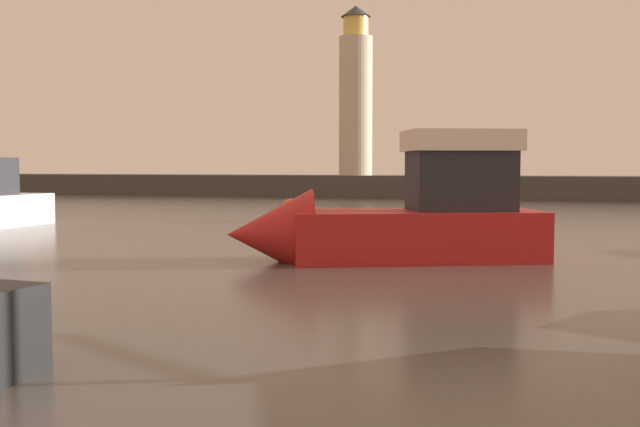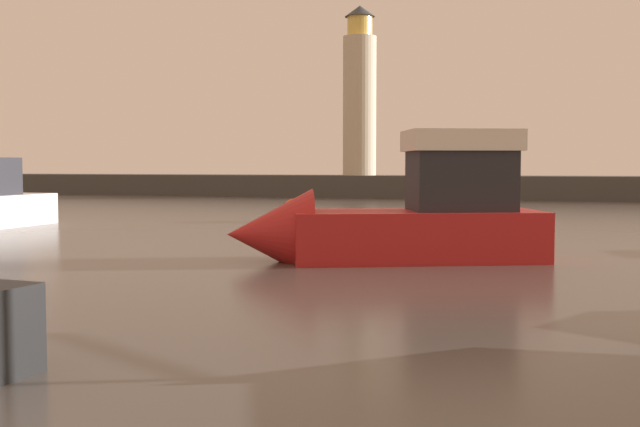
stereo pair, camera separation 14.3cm
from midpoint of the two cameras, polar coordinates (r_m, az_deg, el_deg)
The scene contains 5 objects.
ground_plane at distance 30.81m, azimuth 4.10°, elevation -1.00°, with size 220.00×220.00×0.00m, color #4C4742.
breakwater at distance 58.41m, azimuth 10.49°, elevation 1.92°, with size 81.00×4.80×1.68m, color #423F3D.
lighthouse at distance 60.10m, azimuth 2.99°, elevation 8.65°, with size 2.55×2.55×12.89m.
motorboat_2 at distance 19.95m, azimuth 5.15°, elevation -0.39°, with size 8.33×5.22×3.79m.
mooring_buoy at distance 33.59m, azimuth -1.80°, elevation 0.24°, with size 1.01×1.01×1.01m, color #EA5919.
Camera 2 is at (7.17, -1.79, 2.45)m, focal length 43.58 mm.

